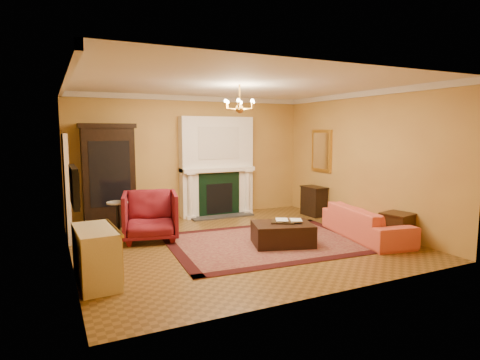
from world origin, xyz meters
TOP-DOWN VIEW (x-y plane):
  - floor at (0.00, 0.00)m, footprint 6.00×5.50m
  - ceiling at (0.00, 0.00)m, footprint 6.00×5.50m
  - wall_back at (0.00, 2.76)m, footprint 6.00×0.02m
  - wall_front at (0.00, -2.76)m, footprint 6.00×0.02m
  - wall_left at (-3.01, 0.00)m, footprint 0.02×5.50m
  - wall_right at (3.01, 0.00)m, footprint 0.02×5.50m
  - fireplace at (0.60, 2.57)m, footprint 1.90×0.70m
  - crown_molding at (0.00, 0.96)m, footprint 6.00×5.50m
  - doorway at (-2.95, 1.70)m, footprint 0.08×1.05m
  - tv_panel at (-2.95, -0.60)m, footprint 0.09×0.95m
  - gilt_mirror at (2.97, 1.40)m, footprint 0.06×0.76m
  - chandelier at (-0.00, 0.00)m, footprint 0.63×0.55m
  - oriental_rug at (0.47, -0.24)m, footprint 3.87×3.01m
  - china_cabinet at (-2.06, 2.49)m, footprint 1.11×0.51m
  - wingback_armchair at (-1.50, 0.94)m, footprint 1.22×1.17m
  - pedestal_table at (-2.06, 1.33)m, footprint 0.42×0.42m
  - commode at (-2.73, -1.01)m, footprint 0.56×1.10m
  - coral_sofa at (2.44, -0.80)m, footprint 1.00×2.24m
  - end_table at (2.72, -1.34)m, footprint 0.58×0.58m
  - console_table at (2.78, 1.42)m, footprint 0.38×0.65m
  - leather_ottoman at (0.65, -0.52)m, footprint 1.28×1.08m
  - ottoman_tray at (0.68, -0.47)m, footprint 0.54×0.51m
  - book_a at (0.57, -0.39)m, footprint 0.21×0.13m
  - book_b at (0.83, -0.51)m, footprint 0.20×0.12m
  - topiary_left at (-0.18, 2.53)m, footprint 0.17×0.17m
  - topiary_right at (1.33, 2.53)m, footprint 0.15×0.15m

SIDE VIEW (x-z plane):
  - floor at x=0.00m, z-range -0.02..0.00m
  - oriental_rug at x=0.47m, z-range 0.00..0.01m
  - leather_ottoman at x=0.65m, z-range 0.02..0.42m
  - end_table at x=2.72m, z-range 0.00..0.56m
  - console_table at x=2.78m, z-range 0.00..0.72m
  - commode at x=-2.73m, z-range 0.00..0.80m
  - coral_sofa at x=2.44m, z-range 0.00..0.84m
  - pedestal_table at x=-2.06m, z-range 0.06..0.81m
  - ottoman_tray at x=0.68m, z-range 0.42..0.45m
  - wingback_armchair at x=-1.50m, z-range 0.00..1.06m
  - book_b at x=0.83m, z-range 0.45..0.74m
  - book_a at x=0.57m, z-range 0.45..0.76m
  - doorway at x=-2.95m, z-range 0.00..2.10m
  - china_cabinet at x=-2.06m, z-range 0.00..2.21m
  - fireplace at x=0.60m, z-range -0.06..2.44m
  - tv_panel at x=-2.95m, z-range 1.06..1.64m
  - topiary_right at x=1.33m, z-range 1.25..1.66m
  - topiary_left at x=-0.18m, z-range 1.25..1.72m
  - wall_back at x=0.00m, z-range 0.00..3.00m
  - wall_front at x=0.00m, z-range 0.00..3.00m
  - wall_left at x=-3.01m, z-range 0.00..3.00m
  - wall_right at x=3.01m, z-range 0.00..3.00m
  - gilt_mirror at x=2.97m, z-range 1.12..2.17m
  - chandelier at x=0.00m, z-range 2.34..2.87m
  - crown_molding at x=0.00m, z-range 2.88..3.00m
  - ceiling at x=0.00m, z-range 3.00..3.02m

